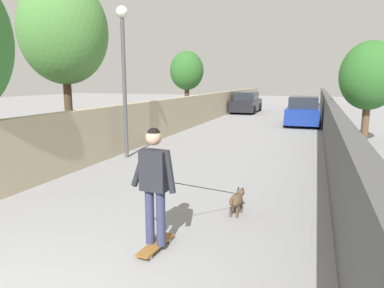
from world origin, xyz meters
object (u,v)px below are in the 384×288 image
Objects in this scene: tree_left_distant at (64,32)px; lamp_post at (123,57)px; tree_left_near at (187,71)px; dog at (236,200)px; person_skateboarder at (154,178)px; car_near at (303,112)px; tree_right_mid at (369,76)px; skateboard at (156,245)px; car_far at (246,103)px.

lamp_post is (0.18, -1.99, -0.79)m from tree_left_distant.
tree_left_near is 16.41m from dog.
tree_left_near is 2.48× the size of person_skateboarder.
person_skateboarder is 0.42× the size of car_near.
car_near is at bearing 25.43° from tree_right_mid.
person_skateboarder is at bearing 154.87° from dog.
person_skateboarder is at bearing 159.72° from tree_right_mid.
lamp_post is 2.70× the size of person_skateboarder.
skateboard is (-10.54, 3.90, -2.49)m from tree_right_mid.
tree_left_distant is at bearing 171.33° from car_far.
car_far is (16.78, -0.60, -2.39)m from lamp_post.
tree_left_distant reaches higher than tree_left_near.
tree_left_distant is 17.45m from car_far.
car_near is at bearing -2.60° from dog.
tree_right_mid is 9.63m from dog.
person_skateboarder is at bearing -132.57° from tree_left_distant.
dog is (-14.83, -6.49, -2.69)m from tree_left_near.
tree_right_mid is 0.88× the size of car_far.
tree_right_mid is 1.90× the size of dog.
tree_left_distant reaches higher than lamp_post.
tree_left_distant is 13.11m from car_near.
tree_left_near is 2.06× the size of dog.
car_far is at bearing -26.94° from tree_left_near.
person_skateboarder reaches higher than dog.
tree_left_near is at bearing 0.95° from tree_left_distant.
car_near is at bearing -33.02° from tree_left_distant.
person_skateboarder is 22.20m from car_far.
car_near is (15.71, -1.44, -0.36)m from person_skateboarder.
car_far reaches higher than dog.
tree_right_mid is 13.46m from car_far.
tree_right_mid is 6.01m from car_near.
tree_right_mid is at bearing -154.57° from car_near.
person_skateboarder is (-10.54, 3.90, -1.49)m from tree_right_mid.
person_skateboarder reaches higher than car_far.
tree_right_mid reaches higher than car_far.
tree_left_near is 6.53m from car_far.
tree_left_near reaches higher than car_far.
lamp_post is at bearing 33.84° from skateboard.
lamp_post is 6.99m from skateboard.
car_near and car_far have the same top height.
tree_right_mid is 9.13m from lamp_post.
car_near is 0.93× the size of car_far.
tree_left_near is at bearing 83.32° from car_near.
tree_left_distant is at bearing 47.43° from person_skateboarder.
tree_right_mid is 0.95× the size of car_near.
tree_left_near is 17.73m from skateboard.
car_near is at bearing -145.39° from car_far.
car_near is (10.48, -4.95, -2.39)m from lamp_post.
person_skateboarder reaches higher than car_near.
tree_left_distant is at bearing 146.98° from car_near.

